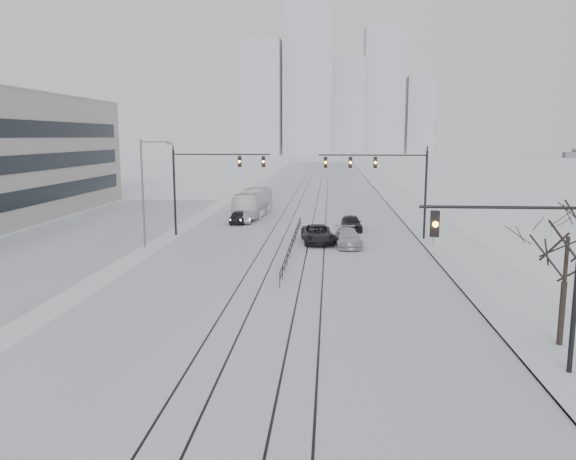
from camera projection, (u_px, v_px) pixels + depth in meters
The scene contains 20 objects.
ground at pixel (227, 446), 16.90m from camera, with size 500.00×500.00×0.00m, color white.
road at pixel (307, 205), 75.92m from camera, with size 22.00×260.00×0.02m, color silver.
sidewalk_east at pixel (408, 206), 74.92m from camera, with size 5.00×260.00×0.16m, color silver.
curb at pixel (390, 206), 75.10m from camera, with size 0.10×260.00×0.12m, color gray.
parking_strip at pixel (85, 236), 52.79m from camera, with size 14.00×60.00×0.03m, color silver.
tram_rails at pixel (299, 229), 56.24m from camera, with size 5.30×180.00×0.01m.
skyline at pixel (335, 93), 280.63m from camera, with size 96.00×48.00×72.00m.
traffic_mast_near at pixel (535, 261), 21.26m from camera, with size 6.10×0.37×7.00m.
traffic_mast_ne at pixel (388, 176), 49.78m from camera, with size 9.60×0.37×8.00m.
traffic_mast_nw at pixel (206, 176), 52.02m from camera, with size 9.10×0.37×8.00m.
street_light_west at pixel (146, 186), 46.45m from camera, with size 2.73×0.25×9.00m.
bare_tree at pixel (567, 248), 24.05m from camera, with size 4.40×4.40×6.10m.
median_fence at pixel (293, 243), 46.33m from camera, with size 0.06×24.00×1.00m.
street_sign at pixel (434, 228), 47.25m from camera, with size 0.70×0.06×2.40m.
sedan_sb_inner at pixel (239, 217), 60.07m from camera, with size 1.69×4.21×1.43m, color black.
sedan_sb_outer at pixel (244, 217), 60.35m from camera, with size 1.35×3.88×1.28m, color gray.
sedan_nb_front at pixel (318, 234), 49.02m from camera, with size 2.58×5.60×1.56m, color black.
sedan_nb_right at pixel (348, 238), 47.46m from camera, with size 2.08×5.12×1.48m, color #AFB0B7.
sedan_nb_far at pixel (352, 223), 55.64m from camera, with size 1.77×4.40×1.50m, color black.
box_truck at pixel (253, 203), 65.53m from camera, with size 2.60×11.12×3.10m, color white.
Camera 1 is at (3.00, -15.42, 9.23)m, focal length 35.00 mm.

